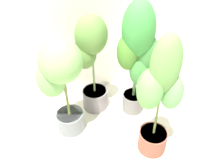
# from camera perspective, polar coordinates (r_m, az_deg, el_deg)

# --- Properties ---
(ground_plane) EXTENTS (8.00, 8.00, 0.00)m
(ground_plane) POSITION_cam_1_polar(r_m,az_deg,el_deg) (1.90, 0.96, -16.49)
(ground_plane) COLOR silver
(ground_plane) RESTS_ON ground
(potted_plant_back_center) EXTENTS (0.35, 0.30, 0.93)m
(potted_plant_back_center) POSITION_cam_1_polar(r_m,az_deg,el_deg) (1.91, -5.45, 6.36)
(potted_plant_back_center) COLOR gray
(potted_plant_back_center) RESTS_ON ground
(potted_plant_back_left) EXTENTS (0.41, 0.39, 0.86)m
(potted_plant_back_left) POSITION_cam_1_polar(r_m,az_deg,el_deg) (1.71, -12.94, 1.42)
(potted_plant_back_left) COLOR slate
(potted_plant_back_left) RESTS_ON ground
(potted_plant_back_right) EXTENTS (0.43, 0.32, 1.06)m
(potted_plant_back_right) POSITION_cam_1_polar(r_m,az_deg,el_deg) (1.83, 6.63, 8.15)
(potted_plant_back_right) COLOR slate
(potted_plant_back_right) RESTS_ON ground
(potted_plant_front_right) EXTENTS (0.36, 0.27, 1.02)m
(potted_plant_front_right) POSITION_cam_1_polar(r_m,az_deg,el_deg) (1.53, 11.82, -3.12)
(potted_plant_front_right) COLOR brown
(potted_plant_front_right) RESTS_ON ground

